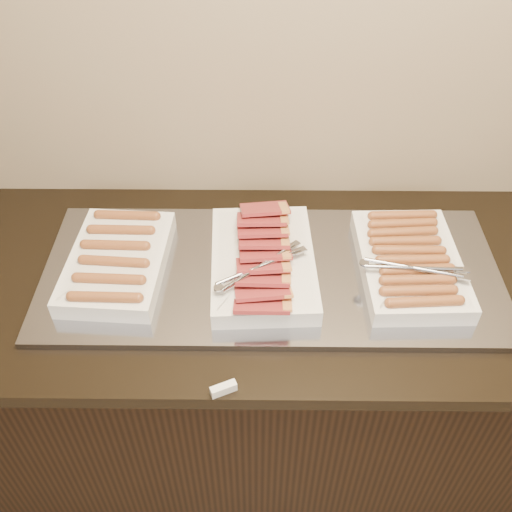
% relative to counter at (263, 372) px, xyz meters
% --- Properties ---
extents(counter, '(2.06, 0.76, 0.90)m').
position_rel_counter_xyz_m(counter, '(0.00, 0.00, 0.00)').
color(counter, black).
rests_on(counter, ground).
extents(warming_tray, '(1.20, 0.50, 0.02)m').
position_rel_counter_xyz_m(warming_tray, '(0.02, 0.00, 0.46)').
color(warming_tray, gray).
rests_on(warming_tray, counter).
extents(dish_left, '(0.26, 0.38, 0.07)m').
position_rel_counter_xyz_m(dish_left, '(-0.38, -0.00, 0.50)').
color(dish_left, white).
rests_on(dish_left, warming_tray).
extents(dish_center, '(0.28, 0.42, 0.09)m').
position_rel_counter_xyz_m(dish_center, '(-0.00, -0.00, 0.50)').
color(dish_center, white).
rests_on(dish_center, warming_tray).
extents(dish_right, '(0.28, 0.39, 0.08)m').
position_rel_counter_xyz_m(dish_right, '(0.38, -0.00, 0.50)').
color(dish_right, white).
rests_on(dish_right, warming_tray).
extents(label_holder, '(0.06, 0.04, 0.02)m').
position_rel_counter_xyz_m(label_holder, '(-0.09, -0.36, 0.46)').
color(label_holder, white).
rests_on(label_holder, counter).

